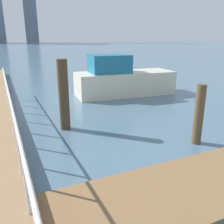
{
  "coord_description": "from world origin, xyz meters",
  "views": [
    {
      "loc": [
        -3.3,
        6.84,
        3.1
      ],
      "look_at": [
        -0.72,
        12.44,
        1.19
      ],
      "focal_mm": 38.89,
      "sensor_mm": 36.0,
      "label": 1
    }
  ],
  "objects": [
    {
      "name": "moored_boat_1",
      "position": [
        2.78,
        18.74,
        0.84
      ],
      "size": [
        5.53,
        2.41,
        2.21
      ],
      "color": "beige",
      "rests_on": "ground_plane"
    },
    {
      "name": "ground_plane",
      "position": [
        0.0,
        20.0,
        0.0
      ],
      "size": [
        300.0,
        300.0,
        0.0
      ],
      "primitive_type": "plane",
      "color": "slate"
    },
    {
      "name": "dock_piling_1",
      "position": [
        -1.44,
        14.82,
        1.21
      ],
      "size": [
        0.35,
        0.35,
        2.43
      ],
      "primitive_type": "cylinder",
      "color": "#473826",
      "rests_on": "ground_plane"
    },
    {
      "name": "dock_piling_0",
      "position": [
        1.88,
        11.96,
        0.91
      ],
      "size": [
        0.28,
        0.28,
        1.82
      ],
      "primitive_type": "cylinder",
      "color": "brown",
      "rests_on": "ground_plane"
    }
  ]
}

